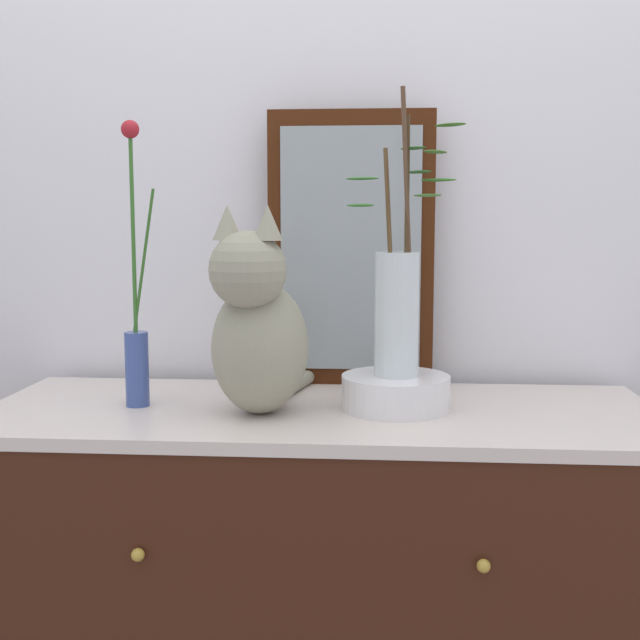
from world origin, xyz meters
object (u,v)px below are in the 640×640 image
at_px(mirror_leaning, 351,249).
at_px(vase_glass_clear, 398,302).
at_px(vase_slim_green, 136,334).
at_px(bowl_porcelain, 396,392).
at_px(sideboard, 320,623).
at_px(cat_sitting, 258,328).

distance_m(mirror_leaning, vase_glass_clear, 0.28).
xyz_separation_m(vase_slim_green, vase_glass_clear, (0.53, 0.01, 0.07)).
relative_size(bowl_porcelain, vase_glass_clear, 0.39).
relative_size(sideboard, vase_slim_green, 2.37).
bearing_deg(bowl_porcelain, vase_slim_green, -178.87).
distance_m(sideboard, bowl_porcelain, 0.52).
relative_size(mirror_leaning, bowl_porcelain, 2.85).
bearing_deg(sideboard, cat_sitting, -152.15).
bearing_deg(cat_sitting, mirror_leaning, 61.31).
relative_size(sideboard, bowl_porcelain, 6.23).
distance_m(cat_sitting, bowl_porcelain, 0.31).
bearing_deg(mirror_leaning, bowl_porcelain, -67.60).
height_order(vase_slim_green, vase_glass_clear, vase_glass_clear).
bearing_deg(cat_sitting, vase_glass_clear, 12.43).
bearing_deg(bowl_porcelain, cat_sitting, -167.28).
bearing_deg(cat_sitting, sideboard, 27.85).
height_order(bowl_porcelain, vase_glass_clear, vase_glass_clear).
bearing_deg(mirror_leaning, vase_slim_green, -148.92).
distance_m(mirror_leaning, cat_sitting, 0.38).
xyz_separation_m(sideboard, vase_glass_clear, (0.15, -0.00, 0.68)).
relative_size(cat_sitting, vase_slim_green, 0.79).
height_order(sideboard, mirror_leaning, mirror_leaning).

